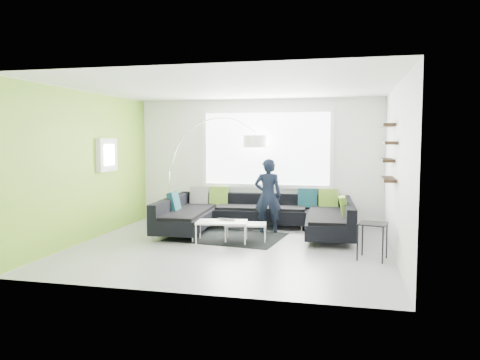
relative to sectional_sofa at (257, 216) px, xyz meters
name	(u,v)px	position (x,y,z in m)	size (l,w,h in m)	color
ground	(231,248)	(-0.20, -1.34, -0.36)	(5.50, 5.50, 0.00)	gray
room_shell	(235,145)	(-0.16, -1.13, 1.45)	(5.54, 5.04, 2.82)	white
sectional_sofa	(257,216)	(0.00, 0.00, 0.00)	(3.92, 2.57, 0.82)	black
rug	(227,237)	(-0.49, -0.48, -0.35)	(2.09, 1.52, 0.01)	black
coffee_table	(234,231)	(-0.27, -0.83, -0.16)	(1.20, 0.70, 0.39)	white
arc_lamp	(169,172)	(-2.10, 0.56, 0.83)	(2.18, 0.50, 2.38)	silver
side_table	(372,241)	(2.19, -1.61, -0.07)	(0.43, 0.43, 0.59)	black
person	(268,196)	(0.20, 0.16, 0.40)	(0.61, 0.46, 1.52)	black
laptop	(225,220)	(-0.43, -0.85, 0.05)	(0.38, 0.27, 0.03)	black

